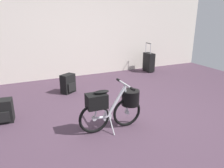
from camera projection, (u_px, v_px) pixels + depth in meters
The scene contains 6 objects.
ground_plane at pixel (126, 120), 3.41m from camera, with size 8.11×8.11×0.00m, color #473342.
back_wall at pixel (74, 15), 5.41m from camera, with size 8.11×0.10×3.15m, color silver.
folding_bike_foreground at pixel (114, 105), 3.06m from camera, with size 0.96×0.53×0.69m.
rolling_suitcase at pixel (149, 62), 6.22m from camera, with size 0.18×0.36×0.83m.
backpack_on_floor at pixel (68, 84), 4.56m from camera, with size 0.34×0.31×0.40m.
handbag_on_floor at pixel (3, 111), 3.33m from camera, with size 0.30×0.27×0.36m.
Camera 1 is at (-1.47, -2.70, 1.61)m, focal length 34.56 mm.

